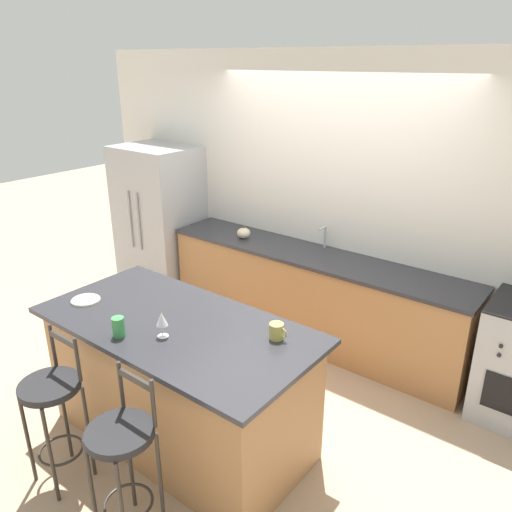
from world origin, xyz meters
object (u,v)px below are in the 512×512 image
(refrigerator, at_px, (160,220))
(coffee_mug, at_px, (277,331))
(wine_glass, at_px, (162,320))
(bar_stool_far, at_px, (123,450))
(dinner_plate, at_px, (86,300))
(pumpkin_decoration, at_px, (244,233))
(bar_stool_near, at_px, (54,402))
(tumbler_cup, at_px, (118,327))

(refrigerator, bearing_deg, coffee_mug, -28.31)
(wine_glass, bearing_deg, bar_stool_far, -64.64)
(coffee_mug, bearing_deg, dinner_plate, -163.07)
(pumpkin_decoration, bearing_deg, bar_stool_far, -65.11)
(refrigerator, height_order, coffee_mug, refrigerator)
(bar_stool_far, bearing_deg, pumpkin_decoration, 114.89)
(refrigerator, xyz_separation_m, coffee_mug, (2.69, -1.45, 0.15))
(wine_glass, bearing_deg, dinner_plate, -179.74)
(bar_stool_near, height_order, tumbler_cup, tumbler_cup)
(coffee_mug, xyz_separation_m, pumpkin_decoration, (-1.46, 1.47, -0.05))
(bar_stool_near, bearing_deg, bar_stool_far, 0.20)
(wine_glass, distance_m, coffee_mug, 0.73)
(wine_glass, bearing_deg, pumpkin_decoration, 114.75)
(dinner_plate, bearing_deg, refrigerator, 124.36)
(bar_stool_near, height_order, bar_stool_far, same)
(dinner_plate, bearing_deg, bar_stool_far, -27.48)
(wine_glass, bearing_deg, refrigerator, 138.32)
(pumpkin_decoration, bearing_deg, bar_stool_near, -79.36)
(bar_stool_far, xyz_separation_m, wine_glass, (-0.27, 0.57, 0.47))
(bar_stool_far, bearing_deg, refrigerator, 134.17)
(bar_stool_far, bearing_deg, bar_stool_near, -179.80)
(dinner_plate, bearing_deg, tumbler_cup, -15.17)
(tumbler_cup, height_order, pumpkin_decoration, tumbler_cup)
(tumbler_cup, bearing_deg, coffee_mug, 35.94)
(dinner_plate, xyz_separation_m, tumbler_cup, (0.59, -0.16, 0.06))
(refrigerator, relative_size, bar_stool_far, 1.62)
(bar_stool_near, bearing_deg, tumbler_cup, 66.17)
(bar_stool_near, distance_m, pumpkin_decoration, 2.53)
(bar_stool_near, xyz_separation_m, bar_stool_far, (0.68, 0.00, 0.00))
(refrigerator, height_order, bar_stool_near, refrigerator)
(dinner_plate, relative_size, coffee_mug, 1.64)
(refrigerator, height_order, pumpkin_decoration, refrigerator)
(bar_stool_near, height_order, coffee_mug, coffee_mug)
(coffee_mug, relative_size, tumbler_cup, 0.98)
(refrigerator, relative_size, tumbler_cup, 13.11)
(pumpkin_decoration, bearing_deg, coffee_mug, -45.15)
(dinner_plate, bearing_deg, wine_glass, 0.26)
(bar_stool_near, relative_size, coffee_mug, 8.28)
(refrigerator, distance_m, bar_stool_far, 3.42)
(dinner_plate, bearing_deg, coffee_mug, 16.93)
(wine_glass, relative_size, coffee_mug, 1.36)
(wine_glass, bearing_deg, bar_stool_near, -125.38)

